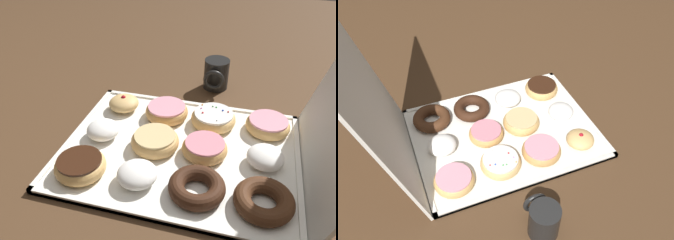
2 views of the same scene
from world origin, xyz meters
The scene contains 15 objects.
ground_plane centered at (0.00, 0.00, 0.00)m, with size 3.00×3.00×0.00m, color #4C331E.
donut_box centered at (0.00, 0.00, 0.01)m, with size 0.43×0.56×0.01m.
jelly_filled_donut_0 centered at (-0.13, -0.19, 0.03)m, with size 0.08×0.08×0.04m.
powdered_filled_donut_1 centered at (0.00, -0.20, 0.03)m, with size 0.08×0.08×0.04m.
chocolate_frosted_donut_2 centered at (0.13, -0.19, 0.03)m, with size 0.11×0.11×0.04m.
pink_frosted_donut_3 centered at (-0.13, -0.07, 0.03)m, with size 0.12×0.12×0.04m.
glazed_ring_donut_4 centered at (0.01, -0.06, 0.03)m, with size 0.12×0.12×0.04m.
powdered_filled_donut_5 centered at (0.13, -0.06, 0.03)m, with size 0.09×0.09×0.04m.
sprinkle_donut_6 centered at (-0.12, 0.06, 0.03)m, with size 0.12×0.12×0.04m.
pink_frosted_donut_7 centered at (0.00, 0.06, 0.03)m, with size 0.11×0.11×0.03m.
chocolate_cake_ring_donut_8 centered at (0.13, 0.06, 0.03)m, with size 0.12×0.12×0.03m.
pink_frosted_donut_9 centered at (-0.13, 0.20, 0.03)m, with size 0.11×0.11×0.04m.
powdered_filled_donut_10 centered at (0.00, 0.20, 0.03)m, with size 0.08×0.08×0.04m.
chocolate_cake_ring_donut_11 centered at (0.13, 0.20, 0.03)m, with size 0.12×0.12×0.04m.
coffee_mug centered at (-0.34, 0.03, 0.05)m, with size 0.10×0.08×0.09m.
Camera 1 is at (0.60, 0.13, 0.53)m, focal length 35.45 mm.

